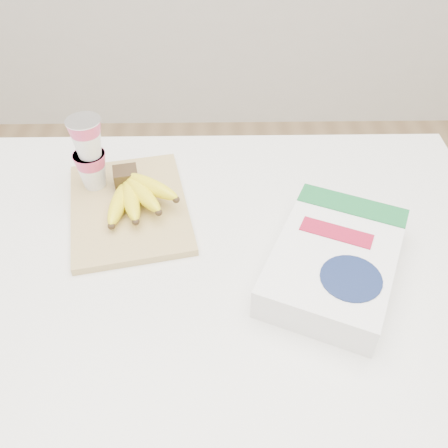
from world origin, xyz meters
name	(u,v)px	position (x,y,z in m)	size (l,w,h in m)	color
room	(140,35)	(0.00, 0.00, 1.35)	(4.00, 4.00, 4.00)	tan
table	(182,396)	(0.00, 0.00, 0.47)	(1.25, 0.83, 0.94)	white
cutting_board	(129,207)	(-0.08, 0.15, 0.94)	(0.22, 0.30, 0.02)	tan
bananas	(135,194)	(-0.07, 0.15, 0.98)	(0.15, 0.17, 0.06)	#382816
yogurt_stack	(89,152)	(-0.16, 0.21, 1.03)	(0.07, 0.07, 0.15)	white
cereal_box	(334,261)	(0.29, -0.02, 0.97)	(0.30, 0.34, 0.06)	white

